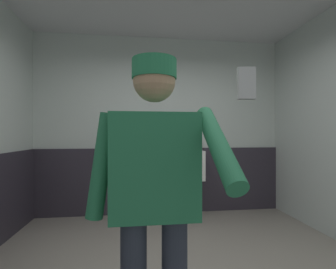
# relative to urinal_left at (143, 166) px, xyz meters

# --- Properties ---
(wall_back) EXTENTS (4.48, 0.12, 2.80)m
(wall_back) POSITION_rel_urinal_left_xyz_m (0.30, 0.22, 0.62)
(wall_back) COLOR silver
(wall_back) RESTS_ON ground_plane
(wainscot_band_back) EXTENTS (3.88, 0.03, 1.03)m
(wainscot_band_back) POSITION_rel_urinal_left_xyz_m (0.30, 0.14, -0.26)
(wainscot_band_back) COLOR #2D2833
(wainscot_band_back) RESTS_ON ground_plane
(urinal_left) EXTENTS (0.40, 0.34, 1.24)m
(urinal_left) POSITION_rel_urinal_left_xyz_m (0.00, 0.00, 0.00)
(urinal_left) COLOR white
(urinal_left) RESTS_ON ground_plane
(urinal_middle) EXTENTS (0.40, 0.34, 1.24)m
(urinal_middle) POSITION_rel_urinal_left_xyz_m (0.75, 0.00, 0.00)
(urinal_middle) COLOR white
(urinal_middle) RESTS_ON ground_plane
(privacy_divider_panel) EXTENTS (0.04, 0.40, 0.90)m
(privacy_divider_panel) POSITION_rel_urinal_left_xyz_m (0.38, -0.07, 0.17)
(privacy_divider_panel) COLOR #4C4C51
(person) EXTENTS (0.68, 0.60, 1.65)m
(person) POSITION_rel_urinal_left_xyz_m (-0.01, -2.43, 0.20)
(person) COLOR #2D3342
(person) RESTS_ON ground_plane
(cell_phone) EXTENTS (0.06, 0.03, 0.11)m
(cell_phone) POSITION_rel_urinal_left_xyz_m (0.27, -2.93, 0.65)
(cell_phone) COLOR silver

